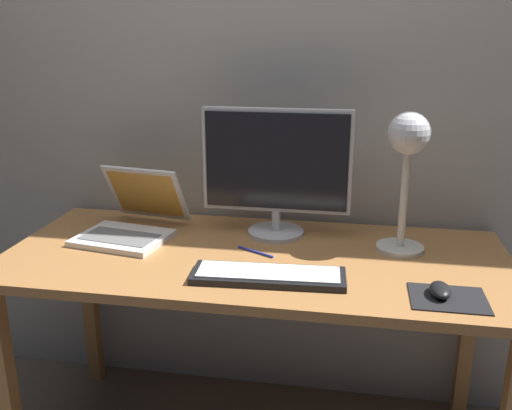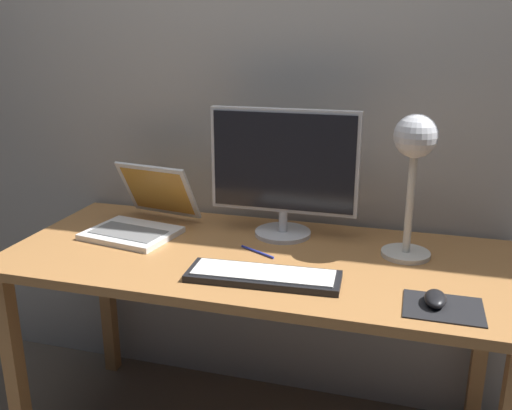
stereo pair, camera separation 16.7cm
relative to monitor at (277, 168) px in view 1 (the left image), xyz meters
name	(u,v)px [view 1 (the left image)]	position (x,y,z in m)	size (l,w,h in m)	color
back_wall	(275,66)	(-0.04, 0.21, 0.32)	(4.80, 0.06, 2.60)	#A8A099
desk	(255,277)	(-0.04, -0.19, -0.32)	(1.60, 0.70, 0.74)	#A8703D
monitor	(277,168)	(0.00, 0.00, 0.00)	(0.50, 0.19, 0.44)	silver
keyboard_main	(268,275)	(0.03, -0.37, -0.23)	(0.45, 0.17, 0.03)	black
laptop	(134,216)	(-0.49, -0.07, -0.18)	(0.35, 0.39, 0.23)	silver
desk_lamp	(408,153)	(0.42, -0.08, 0.08)	(0.15, 0.15, 0.45)	beige
mousepad	(448,298)	(0.52, -0.41, -0.24)	(0.20, 0.16, 0.00)	black
mouse	(440,290)	(0.50, -0.40, -0.22)	(0.06, 0.10, 0.03)	black
pen	(255,252)	(-0.04, -0.18, -0.24)	(0.01, 0.01, 0.14)	#2633A5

